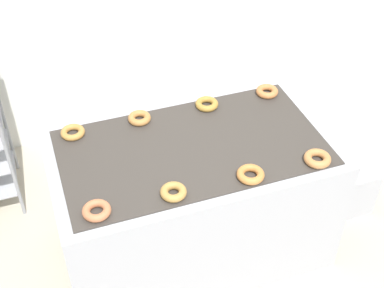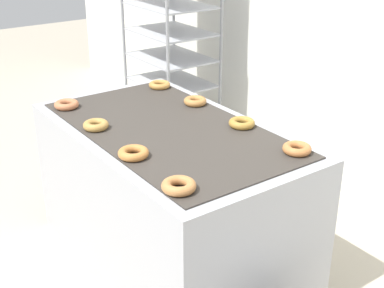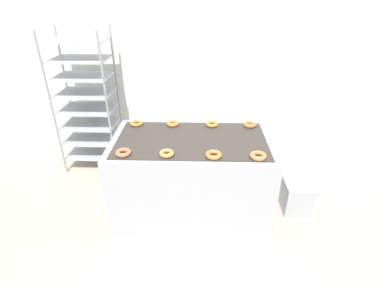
# 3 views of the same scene
# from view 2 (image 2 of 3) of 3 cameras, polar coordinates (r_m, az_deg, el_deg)

# --- Properties ---
(fryer_machine) EXTENTS (1.58, 0.91, 0.84)m
(fryer_machine) POSITION_cam_2_polar(r_m,az_deg,el_deg) (3.01, -2.34, -5.72)
(fryer_machine) COLOR #A8AAB2
(fryer_machine) RESTS_ON ground_plane
(baking_rack_cart) EXTENTS (0.69, 0.52, 1.76)m
(baking_rack_cart) POSITION_cam_2_polar(r_m,az_deg,el_deg) (4.34, -2.24, 10.52)
(baking_rack_cart) COLOR gray
(baking_rack_cart) RESTS_ON ground_plane
(donut_near_left) EXTENTS (0.14, 0.14, 0.04)m
(donut_near_left) POSITION_cam_2_polar(r_m,az_deg,el_deg) (3.18, -13.24, 4.12)
(donut_near_left) COLOR #B36943
(donut_near_left) RESTS_ON fryer_machine
(donut_near_midleft) EXTENTS (0.13, 0.13, 0.04)m
(donut_near_midleft) POSITION_cam_2_polar(r_m,az_deg,el_deg) (2.84, -10.22, 2.00)
(donut_near_midleft) COLOR #AB7F3E
(donut_near_midleft) RESTS_ON fryer_machine
(donut_near_midright) EXTENTS (0.15, 0.15, 0.04)m
(donut_near_midright) POSITION_cam_2_polar(r_m,az_deg,el_deg) (2.50, -6.27, -0.97)
(donut_near_midright) COLOR #B97538
(donut_near_midright) RESTS_ON fryer_machine
(donut_near_right) EXTENTS (0.15, 0.15, 0.04)m
(donut_near_right) POSITION_cam_2_polar(r_m,az_deg,el_deg) (2.20, -1.42, -4.49)
(donut_near_right) COLOR #B47641
(donut_near_right) RESTS_ON fryer_machine
(donut_far_left) EXTENTS (0.14, 0.14, 0.04)m
(donut_far_left) POSITION_cam_2_polar(r_m,az_deg,el_deg) (3.46, -3.48, 6.33)
(donut_far_left) COLOR #B27D3A
(donut_far_left) RESTS_ON fryer_machine
(donut_far_midleft) EXTENTS (0.13, 0.13, 0.04)m
(donut_far_midleft) POSITION_cam_2_polar(r_m,az_deg,el_deg) (3.15, 0.34, 4.60)
(donut_far_midleft) COLOR #B0763C
(donut_far_midleft) RESTS_ON fryer_machine
(donut_far_midright) EXTENTS (0.14, 0.14, 0.04)m
(donut_far_midright) POSITION_cam_2_polar(r_m,az_deg,el_deg) (2.84, 5.34, 2.25)
(donut_far_midright) COLOR #A67B32
(donut_far_midright) RESTS_ON fryer_machine
(donut_far_right) EXTENTS (0.14, 0.14, 0.04)m
(donut_far_right) POSITION_cam_2_polar(r_m,az_deg,el_deg) (2.58, 11.13, -0.50)
(donut_far_right) COLOR #B9723C
(donut_far_right) RESTS_ON fryer_machine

